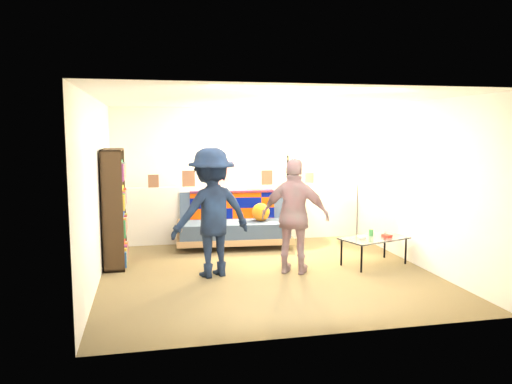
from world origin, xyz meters
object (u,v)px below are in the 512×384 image
bookshelf (114,212)px  coffee_table (374,239)px  person_left (212,213)px  futon_sofa (235,224)px  floor_lamp (288,176)px  person_right (295,216)px

bookshelf → coffee_table: (3.73, -0.79, -0.42)m
bookshelf → person_left: person_left is taller
futon_sofa → floor_lamp: floor_lamp is taller
person_right → person_left: bearing=20.3°
floor_lamp → futon_sofa: bearing=-168.7°
futon_sofa → bookshelf: size_ratio=1.16×
coffee_table → person_left: (-2.41, -0.04, 0.49)m
bookshelf → coffee_table: 3.83m
bookshelf → futon_sofa: bearing=23.4°
bookshelf → floor_lamp: size_ratio=1.03×
futon_sofa → person_right: 1.91m
bookshelf → person_left: 1.56m
bookshelf → coffee_table: bookshelf is taller
coffee_table → person_right: (-1.27, -0.17, 0.42)m
person_left → futon_sofa: bearing=-127.5°
floor_lamp → person_left: bearing=-130.7°
bookshelf → floor_lamp: 3.12m
futon_sofa → person_right: size_ratio=1.24×
bookshelf → floor_lamp: bookshelf is taller
person_right → bookshelf: bearing=5.4°
floor_lamp → person_left: (-1.60, -1.86, -0.30)m
coffee_table → person_left: size_ratio=0.62×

